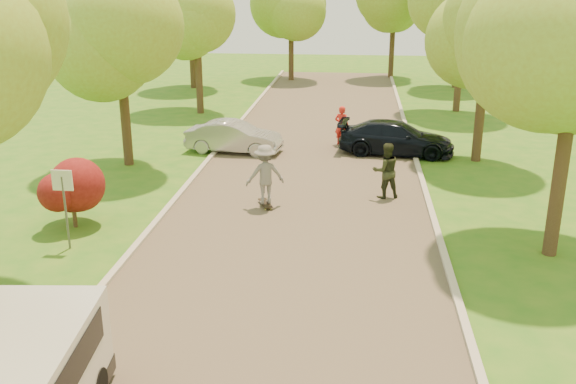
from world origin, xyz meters
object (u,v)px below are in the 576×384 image
at_px(silver_sedan, 234,137).
at_px(skateboarder, 265,174).
at_px(dark_sedan, 396,138).
at_px(person_olive, 386,171).
at_px(street_sign, 64,193).
at_px(person_striped, 342,126).
at_px(longboard, 265,203).

xyz_separation_m(silver_sedan, skateboarder, (2.22, -6.43, 0.42)).
relative_size(dark_sedan, skateboarder, 2.48).
bearing_deg(silver_sedan, person_olive, -123.92).
relative_size(street_sign, person_striped, 1.28).
bearing_deg(skateboarder, longboard, -97.55).
xyz_separation_m(dark_sedan, skateboarder, (-4.38, -6.85, 0.39)).
bearing_deg(street_sign, person_striped, 60.14).
relative_size(street_sign, longboard, 2.19).
xyz_separation_m(longboard, skateboarder, (0.00, -0.00, 0.96)).
bearing_deg(skateboarder, dark_sedan, -144.19).
bearing_deg(person_olive, skateboarder, 1.97).
xyz_separation_m(person_striped, person_olive, (1.62, -6.85, 0.07)).
xyz_separation_m(street_sign, skateboarder, (4.72, 3.81, -0.50)).
relative_size(longboard, skateboarder, 0.53).
relative_size(dark_sedan, longboard, 4.68).
height_order(street_sign, dark_sedan, street_sign).
height_order(street_sign, longboard, street_sign).
relative_size(silver_sedan, longboard, 3.94).
xyz_separation_m(street_sign, person_striped, (6.86, 11.94, -0.72)).
bearing_deg(longboard, street_sign, 17.35).
relative_size(silver_sedan, skateboarder, 2.09).
relative_size(silver_sedan, dark_sedan, 0.84).
bearing_deg(silver_sedan, longboard, -154.16).
height_order(silver_sedan, skateboarder, skateboarder).
distance_m(skateboarder, person_olive, 3.98).
relative_size(skateboarder, person_striped, 1.11).
height_order(silver_sedan, longboard, silver_sedan).
height_order(dark_sedan, skateboarder, skateboarder).
relative_size(longboard, person_olive, 0.54).
bearing_deg(person_striped, skateboarder, 91.21).
height_order(silver_sedan, dark_sedan, dark_sedan).
distance_m(silver_sedan, skateboarder, 6.81).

